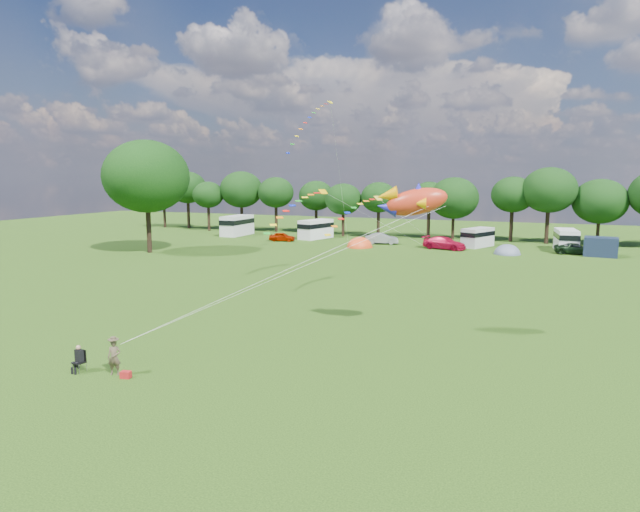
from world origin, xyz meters
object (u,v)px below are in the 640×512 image
at_px(car_b, 382,239).
at_px(campervan_a, 237,225).
at_px(tent_orange, 360,247).
at_px(camp_chair, 80,356).
at_px(big_tree, 146,177).
at_px(campervan_b, 316,228).
at_px(campervan_c, 478,237).
at_px(fish_kite, 411,202).
at_px(campervan_d, 566,239).
at_px(tent_greyblue, 507,254).
at_px(car_c, 444,243).
at_px(kite_flyer, 114,357).
at_px(car_a, 282,237).
at_px(car_d, 576,249).

height_order(car_b, campervan_a, campervan_a).
bearing_deg(tent_orange, camp_chair, -88.34).
distance_m(campervan_a, tent_orange, 22.92).
xyz_separation_m(big_tree, campervan_b, (12.96, 20.86, -7.53)).
bearing_deg(campervan_c, campervan_b, 112.28).
distance_m(campervan_b, camp_chair, 55.08).
xyz_separation_m(campervan_b, fish_kite, (23.30, -43.20, 6.17)).
distance_m(campervan_d, tent_greyblue, 8.71).
bearing_deg(camp_chair, campervan_a, 124.30).
height_order(campervan_d, tent_greyblue, campervan_d).
relative_size(big_tree, campervan_a, 2.13).
bearing_deg(tent_orange, tent_greyblue, 1.63).
bearing_deg(big_tree, campervan_b, 58.14).
relative_size(campervan_d, camp_chair, 4.34).
relative_size(campervan_b, campervan_c, 1.13).
relative_size(car_b, camp_chair, 3.23).
relative_size(car_c, kite_flyer, 3.16).
xyz_separation_m(campervan_a, camp_chair, (23.28, -53.69, -0.87)).
xyz_separation_m(car_a, campervan_a, (-9.79, 4.29, 1.02)).
height_order(campervan_b, fish_kite, fish_kite).
bearing_deg(camp_chair, fish_kite, 50.84).
distance_m(campervan_a, fish_kite, 56.43).
relative_size(car_b, tent_greyblue, 1.23).
bearing_deg(campervan_d, campervan_b, 83.29).
relative_size(camp_chair, fish_kite, 0.31).
bearing_deg(big_tree, camp_chair, -55.03).
distance_m(car_d, campervan_d, 2.81).
bearing_deg(car_c, fish_kite, -159.83).
bearing_deg(car_a, car_c, -100.77).
relative_size(car_b, tent_orange, 1.13).
relative_size(big_tree, fish_kite, 3.21).
bearing_deg(car_c, big_tree, 130.84).
height_order(car_c, campervan_b, campervan_b).
xyz_separation_m(tent_greyblue, fish_kite, (-3.58, -36.81, 7.64)).
bearing_deg(big_tree, campervan_a, 90.08).
bearing_deg(campervan_d, tent_orange, 98.68).
xyz_separation_m(car_b, tent_greyblue, (16.22, -3.76, -0.71)).
distance_m(car_a, kite_flyer, 51.43).
relative_size(big_tree, car_c, 2.54).
bearing_deg(car_c, car_b, 90.74).
bearing_deg(car_c, tent_orange, 116.11).
bearing_deg(big_tree, car_b, 37.65).
relative_size(big_tree, tent_orange, 3.61).
bearing_deg(campervan_b, fish_kite, -135.46).
distance_m(campervan_a, camp_chair, 58.53).
distance_m(big_tree, kite_flyer, 42.19).
relative_size(campervan_b, fish_kite, 1.47).
height_order(car_a, campervan_c, campervan_c).
distance_m(car_a, tent_greyblue, 30.14).
height_order(car_d, campervan_b, campervan_b).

